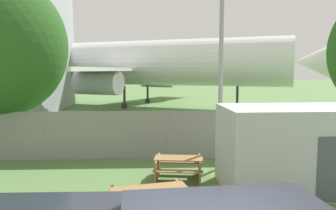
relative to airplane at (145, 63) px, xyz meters
name	(u,v)px	position (x,y,z in m)	size (l,w,h in m)	color
perimeter_fence	(169,135)	(1.55, -20.84, -3.46)	(56.07, 0.07, 2.07)	gray
airplane	(145,63)	(0.00, 0.00, 0.00)	(37.30, 29.11, 13.77)	white
portable_cabin	(290,148)	(5.25, -24.56, -3.17)	(4.32, 2.66, 2.65)	silver
picnic_bench_near_cabin	(179,166)	(1.79, -23.47, -4.02)	(1.83, 1.59, 0.76)	olive
picnic_bench_open_grass	(150,199)	(0.82, -26.46, -4.01)	(2.25, 1.81, 0.76)	olive
tree_near_hangar	(2,47)	(-5.59, -20.02, 0.31)	(5.47, 5.47, 7.83)	brown
light_mast	(221,51)	(3.44, -22.37, -0.01)	(0.44, 0.44, 7.28)	#99999E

